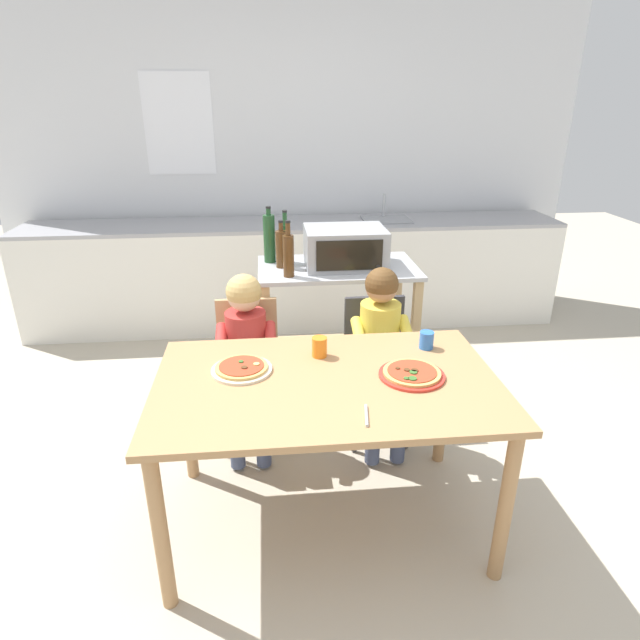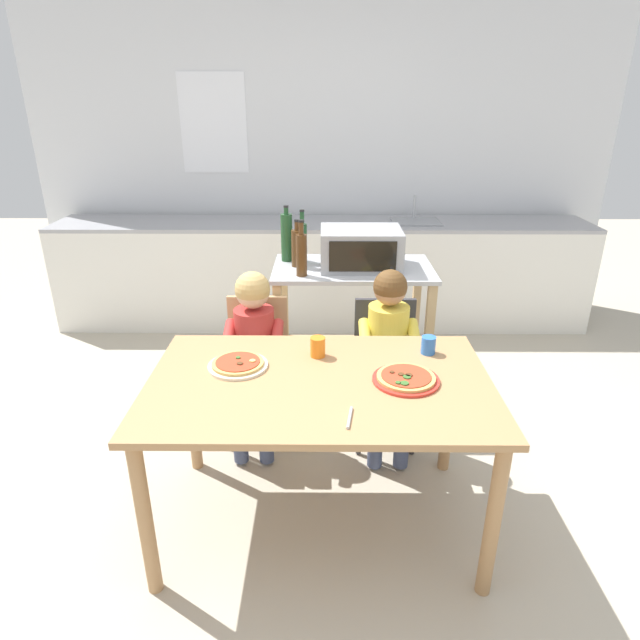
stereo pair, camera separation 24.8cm
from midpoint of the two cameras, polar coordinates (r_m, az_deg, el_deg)
ground_plane at (r=3.63m, az=2.08°, el=-8.25°), size 11.23×11.23×0.00m
back_wall_tiled at (r=4.88m, az=1.73°, el=16.70°), size 4.98×0.13×2.70m
kitchen_counter at (r=4.66m, az=1.75°, el=5.04°), size 4.48×0.60×1.09m
kitchen_island_cart at (r=3.40m, az=5.50°, el=0.71°), size 0.97×0.56×0.90m
toaster_oven at (r=3.27m, az=6.55°, el=7.58°), size 0.48×0.37×0.23m
bottle_dark_olive_oil at (r=3.36m, az=0.23°, el=8.39°), size 0.06×0.06×0.33m
bottle_tall_green_wine at (r=3.38m, az=-1.45°, el=8.81°), size 0.07×0.07×0.35m
bottle_slim_sauce at (r=3.27m, az=-0.27°, el=7.71°), size 0.07×0.07×0.29m
bottle_clear_vinegar at (r=3.08m, az=0.33°, el=7.05°), size 0.06×0.06×0.33m
dining_table at (r=2.32m, az=3.03°, el=-8.52°), size 1.46×0.91×0.76m
dining_chair_left at (r=3.08m, az=-4.39°, el=-4.09°), size 0.36×0.36×0.81m
dining_chair_right at (r=3.07m, az=9.23°, el=-4.41°), size 0.36×0.36×0.81m
child_in_red_shirt at (r=2.90m, az=-4.68°, el=-2.23°), size 0.32×0.42×1.00m
child_in_yellow_shirt at (r=2.89m, az=9.79°, el=-2.49°), size 0.32×0.42×1.02m
pizza_plate_cream at (r=2.38m, az=-5.80°, el=-4.79°), size 0.27×0.27×0.03m
pizza_plate_red_rimmed at (r=2.31m, az=12.21°, el=-6.19°), size 0.28×0.28×0.03m
drinking_cup_blue at (r=2.56m, az=14.21°, el=-2.67°), size 0.07×0.07×0.08m
drinking_cup_orange at (r=2.45m, az=2.65°, el=-2.94°), size 0.07×0.07×0.09m
serving_spoon at (r=2.03m, az=6.74°, el=-10.38°), size 0.03×0.14×0.01m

